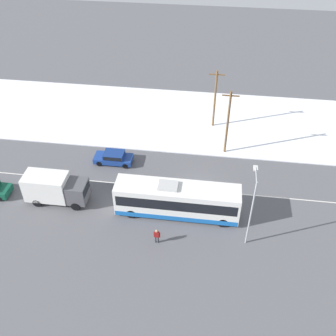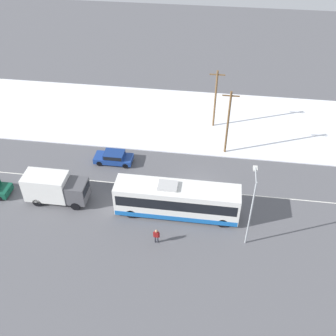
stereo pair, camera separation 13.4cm
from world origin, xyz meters
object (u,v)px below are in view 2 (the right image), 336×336
Objects in this scene: pedestrian_at_stop at (156,235)px; utility_pole_roadside at (228,122)px; city_bus at (177,200)px; streetlamp at (252,203)px; sedan_car at (114,157)px; utility_pole_snowlot at (215,98)px; box_truck at (55,187)px.

utility_pole_roadside is at bearing 68.23° from pedestrian_at_stop.
city_bus is 7.43m from streetlamp.
streetlamp reaches higher than sedan_car.
city_bus is at bearing -99.89° from utility_pole_snowlot.
streetlamp is (6.47, -2.34, 2.80)m from city_bus.
box_truck reaches higher than pedestrian_at_stop.
city_bus is 7.18× the size of pedestrian_at_stop.
box_truck is 3.76× the size of pedestrian_at_stop.
city_bus reaches higher than sedan_car.
box_truck is at bearing -133.54° from utility_pole_snowlot.
pedestrian_at_stop is 0.21× the size of utility_pole_snowlot.
utility_pole_roadside reaches higher than box_truck.
utility_pole_snowlot is at bearing -140.07° from sedan_car.
streetlamp reaches higher than pedestrian_at_stop.
streetlamp is (7.80, 1.49, 3.53)m from pedestrian_at_stop.
sedan_car is 0.56× the size of utility_pole_snowlot.
pedestrian_at_stop is 8.69m from streetlamp.
pedestrian_at_stop is (6.48, -10.61, 0.24)m from sedan_car.
utility_pole_roadside is at bearing 31.97° from box_truck.
sedan_car is at bearing -140.07° from utility_pole_snowlot.
utility_pole_snowlot reaches higher than pedestrian_at_stop.
sedan_car is 12.43m from pedestrian_at_stop.
pedestrian_at_stop is 20.06m from utility_pole_snowlot.
pedestrian_at_stop is 0.21× the size of utility_pole_roadside.
utility_pole_snowlot is (14.67, 15.44, 2.26)m from box_truck.
box_truck is 0.81× the size of utility_pole_snowlot.
city_bus is 1.48× the size of utility_pole_roadside.
pedestrian_at_stop is at bearing 121.40° from sedan_car.
city_bus is 1.91× the size of box_truck.
utility_pole_roadside is 5.53m from utility_pole_snowlot.
pedestrian_at_stop is at bearing -169.22° from streetlamp.
box_truck is 19.32m from utility_pole_roadside.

